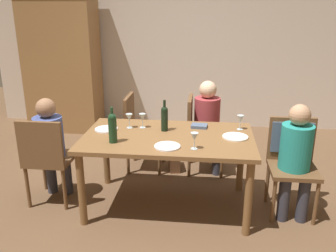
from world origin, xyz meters
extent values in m
plane|color=brown|center=(0.00, 0.00, 0.00)|extent=(10.00, 10.00, 0.00)
cube|color=beige|center=(0.00, 2.68, 1.35)|extent=(6.40, 0.12, 2.70)
cube|color=olive|center=(-1.91, 2.23, 1.05)|extent=(1.10, 0.56, 2.10)
cube|color=brown|center=(0.00, 0.00, 0.74)|extent=(1.63, 0.96, 0.04)
cylinder|color=brown|center=(-0.74, -0.41, 0.36)|extent=(0.07, 0.07, 0.72)
cylinder|color=brown|center=(0.74, -0.41, 0.36)|extent=(0.07, 0.07, 0.72)
cylinder|color=brown|center=(-0.74, 0.41, 0.36)|extent=(0.07, 0.07, 0.72)
cylinder|color=brown|center=(0.74, 0.41, 0.36)|extent=(0.07, 0.07, 0.72)
cylinder|color=brown|center=(0.56, 1.05, 0.22)|extent=(0.04, 0.04, 0.44)
cylinder|color=brown|center=(0.56, 0.67, 0.22)|extent=(0.04, 0.04, 0.44)
cylinder|color=brown|center=(0.18, 1.05, 0.22)|extent=(0.04, 0.04, 0.44)
cylinder|color=brown|center=(0.18, 0.67, 0.22)|extent=(0.04, 0.04, 0.44)
cube|color=brown|center=(0.37, 0.86, 0.46)|extent=(0.44, 0.44, 0.04)
cube|color=brown|center=(0.17, 0.86, 0.70)|extent=(0.04, 0.44, 0.44)
cylinder|color=brown|center=(-1.38, 0.19, 0.22)|extent=(0.04, 0.04, 0.44)
cylinder|color=brown|center=(-1.00, 0.19, 0.22)|extent=(0.04, 0.04, 0.44)
cylinder|color=brown|center=(-1.38, -0.19, 0.22)|extent=(0.04, 0.04, 0.44)
cylinder|color=brown|center=(-1.00, -0.19, 0.22)|extent=(0.04, 0.04, 0.44)
cube|color=brown|center=(-1.19, 0.00, 0.46)|extent=(0.44, 0.44, 0.04)
cube|color=brown|center=(-1.19, -0.20, 0.70)|extent=(0.44, 0.04, 0.44)
cylinder|color=brown|center=(1.38, -0.19, 0.22)|extent=(0.04, 0.04, 0.44)
cylinder|color=brown|center=(1.00, -0.19, 0.22)|extent=(0.04, 0.04, 0.44)
cylinder|color=brown|center=(1.38, 0.19, 0.22)|extent=(0.04, 0.04, 0.44)
cylinder|color=brown|center=(1.00, 0.19, 0.22)|extent=(0.04, 0.04, 0.44)
cube|color=brown|center=(1.19, 0.00, 0.46)|extent=(0.44, 0.44, 0.04)
cube|color=brown|center=(1.19, 0.20, 0.70)|extent=(0.44, 0.04, 0.44)
cube|color=#4C5B75|center=(1.19, 0.20, 0.72)|extent=(0.40, 0.07, 0.31)
cylinder|color=brown|center=(-0.18, 1.05, 0.22)|extent=(0.04, 0.04, 0.44)
cylinder|color=brown|center=(-0.18, 0.67, 0.22)|extent=(0.04, 0.04, 0.44)
cylinder|color=brown|center=(-0.56, 1.05, 0.22)|extent=(0.04, 0.04, 0.44)
cylinder|color=brown|center=(-0.56, 0.67, 0.22)|extent=(0.04, 0.04, 0.44)
cube|color=brown|center=(-0.37, 0.86, 0.46)|extent=(0.44, 0.44, 0.04)
cube|color=brown|center=(-0.57, 0.86, 0.70)|extent=(0.04, 0.44, 0.44)
cylinder|color=#33333D|center=(0.51, 0.95, 0.23)|extent=(0.11, 0.11, 0.46)
cylinder|color=#33333D|center=(0.51, 0.77, 0.23)|extent=(0.11, 0.11, 0.46)
cylinder|color=#9E383D|center=(0.37, 0.86, 0.69)|extent=(0.30, 0.30, 0.46)
sphere|color=beige|center=(0.37, 0.86, 1.02)|extent=(0.20, 0.20, 0.20)
cylinder|color=#33333D|center=(-1.28, 0.13, 0.23)|extent=(0.11, 0.11, 0.46)
cylinder|color=#33333D|center=(-1.11, 0.13, 0.23)|extent=(0.11, 0.11, 0.46)
cylinder|color=#475699|center=(-1.19, 0.00, 0.68)|extent=(0.29, 0.29, 0.44)
sphere|color=#996B4C|center=(-1.19, 0.00, 1.00)|extent=(0.19, 0.19, 0.19)
cylinder|color=#33333D|center=(1.28, -0.14, 0.23)|extent=(0.11, 0.11, 0.46)
cylinder|color=#33333D|center=(1.11, -0.14, 0.23)|extent=(0.11, 0.11, 0.46)
cylinder|color=teal|center=(1.19, 0.00, 0.68)|extent=(0.29, 0.29, 0.45)
sphere|color=tan|center=(1.19, 0.00, 1.01)|extent=(0.19, 0.19, 0.19)
cylinder|color=#19381E|center=(-0.48, -0.22, 0.87)|extent=(0.08, 0.08, 0.22)
sphere|color=#19381E|center=(-0.48, -0.22, 0.99)|extent=(0.08, 0.08, 0.08)
cylinder|color=#19381E|center=(-0.48, -0.22, 1.04)|extent=(0.03, 0.03, 0.09)
cylinder|color=black|center=(-0.05, 0.15, 0.86)|extent=(0.07, 0.07, 0.20)
sphere|color=black|center=(-0.05, 0.15, 0.97)|extent=(0.07, 0.07, 0.07)
cylinder|color=black|center=(-0.05, 0.15, 1.02)|extent=(0.03, 0.03, 0.09)
cylinder|color=silver|center=(0.26, -0.30, 0.76)|extent=(0.06, 0.06, 0.00)
cylinder|color=silver|center=(0.26, -0.30, 0.79)|extent=(0.01, 0.01, 0.07)
cone|color=silver|center=(0.26, -0.30, 0.87)|extent=(0.07, 0.07, 0.07)
cylinder|color=silver|center=(-0.41, 0.19, 0.76)|extent=(0.06, 0.06, 0.00)
cylinder|color=silver|center=(-0.41, 0.19, 0.79)|extent=(0.01, 0.01, 0.07)
cone|color=silver|center=(-0.41, 0.19, 0.87)|extent=(0.07, 0.07, 0.07)
cylinder|color=silver|center=(0.70, 0.26, 0.76)|extent=(0.06, 0.06, 0.00)
cylinder|color=silver|center=(0.70, 0.26, 0.79)|extent=(0.01, 0.01, 0.07)
cone|color=silver|center=(0.70, 0.26, 0.87)|extent=(0.07, 0.07, 0.07)
cylinder|color=silver|center=(-0.28, 0.21, 0.76)|extent=(0.06, 0.06, 0.00)
cylinder|color=silver|center=(-0.28, 0.21, 0.79)|extent=(0.01, 0.01, 0.07)
cone|color=silver|center=(-0.28, 0.21, 0.87)|extent=(0.07, 0.07, 0.07)
cylinder|color=white|center=(-0.63, 0.11, 0.76)|extent=(0.23, 0.23, 0.01)
cylinder|color=white|center=(0.64, 0.03, 0.76)|extent=(0.24, 0.24, 0.01)
cylinder|color=white|center=(0.02, -0.28, 0.76)|extent=(0.23, 0.23, 0.01)
cube|color=#4C5B75|center=(0.29, 0.28, 0.77)|extent=(0.17, 0.13, 0.03)
cube|color=brown|center=(-0.02, 0.86, 0.11)|extent=(0.17, 0.30, 0.22)
camera|label=1|loc=(0.36, -3.21, 1.96)|focal=38.56mm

